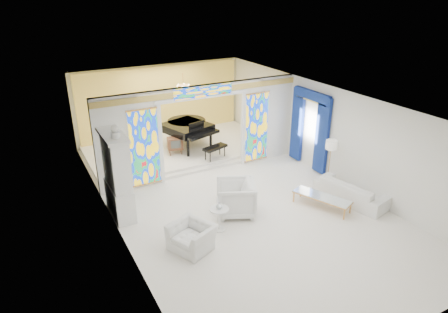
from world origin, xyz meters
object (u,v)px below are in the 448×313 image
china_cabinet (117,176)px  tv_console (175,143)px  sofa (351,191)px  grand_piano (188,127)px  armchair_left (192,237)px  coffee_table (322,197)px  armchair_right (236,198)px

china_cabinet → tv_console: size_ratio=4.29×
tv_console → sofa: bearing=-44.9°
china_cabinet → grand_piano: (3.56, 3.46, -0.23)m
armchair_left → grand_piano: grand_piano is taller
china_cabinet → coffee_table: bearing=-24.8°
sofa → grand_piano: 6.52m
armchair_left → tv_console: bearing=138.1°
grand_piano → tv_console: size_ratio=4.93×
armchair_left → coffee_table: 4.05m
armchair_right → coffee_table: 2.49m
coffee_table → china_cabinet: bearing=155.2°
armchair_left → tv_console: tv_console is taller
china_cabinet → coffee_table: (5.14, -2.38, -0.83)m
coffee_table → armchair_right: bearing=158.8°
china_cabinet → armchair_left: 2.75m
armchair_right → coffee_table: armchair_right is taller
china_cabinet → coffee_table: 5.73m
armchair_left → armchair_right: armchair_right is taller
armchair_right → tv_console: bearing=-154.4°
armchair_right → grand_piano: bearing=-163.2°
tv_console → grand_piano: bearing=49.3°
tv_console → china_cabinet: bearing=-120.9°
china_cabinet → armchair_right: size_ratio=2.57×
armchair_right → grand_piano: grand_piano is taller
sofa → coffee_table: size_ratio=1.26×
armchair_left → grand_piano: size_ratio=0.32×
grand_piano → armchair_left: bearing=-129.8°
armchair_left → sofa: (5.07, -0.10, -0.00)m
sofa → tv_console: tv_console is taller
armchair_left → grand_piano: 6.37m
sofa → china_cabinet: bearing=55.7°
china_cabinet → sofa: size_ratio=1.25×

